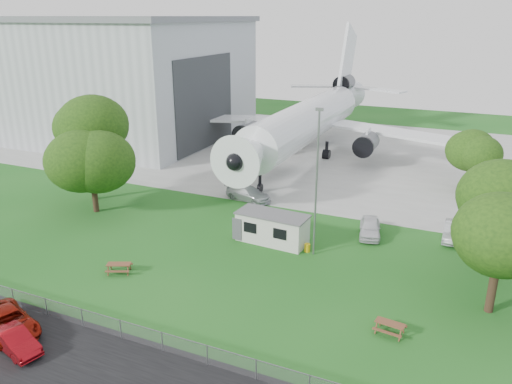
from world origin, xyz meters
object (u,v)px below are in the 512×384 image
at_px(picnic_west, 120,273).
at_px(car_centre_sedan, 15,341).
at_px(hangar, 101,75).
at_px(picnic_east, 389,333).
at_px(airliner, 310,118).
at_px(site_cabin, 272,228).

xyz_separation_m(picnic_west, car_centre_sedan, (0.51, -10.08, 0.66)).
distance_m(picnic_west, car_centre_sedan, 10.12).
bearing_deg(hangar, picnic_east, -35.45).
bearing_deg(picnic_west, hangar, 106.93).
height_order(airliner, picnic_east, airliner).
bearing_deg(site_cabin, picnic_east, -38.73).
relative_size(hangar, picnic_east, 23.89).
bearing_deg(hangar, airliner, -0.22).
relative_size(site_cabin, picnic_east, 3.80).
xyz_separation_m(site_cabin, picnic_west, (-8.62, -9.90, -1.31)).
relative_size(airliner, picnic_west, 26.52).
relative_size(airliner, car_centre_sedan, 11.87).
relative_size(site_cabin, picnic_west, 3.80).
xyz_separation_m(airliner, car_centre_sedan, (-1.93, -48.81, -4.61)).
bearing_deg(picnic_east, site_cabin, 148.63).
distance_m(picnic_west, picnic_east, 20.29).
bearing_deg(picnic_west, site_cabin, 25.11).
bearing_deg(hangar, site_cabin, -34.49).
bearing_deg(car_centre_sedan, picnic_east, -46.76).
height_order(picnic_west, picnic_east, same).
relative_size(hangar, picnic_west, 23.89).
distance_m(hangar, picnic_west, 52.19).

